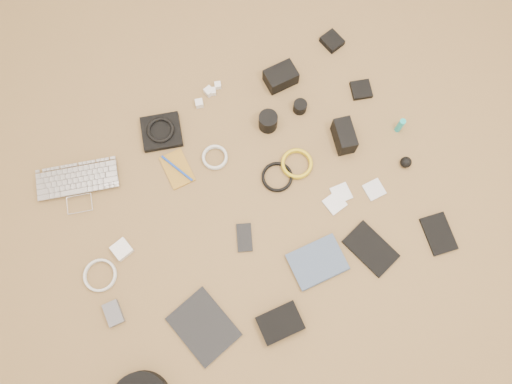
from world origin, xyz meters
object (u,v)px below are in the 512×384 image
tablet (204,327)px  dslr_camera (281,77)px  paperback (326,280)px  laptop (79,190)px  phone (244,238)px

tablet → dslr_camera: bearing=32.4°
paperback → dslr_camera: bearing=-13.7°
laptop → dslr_camera: 0.92m
laptop → phone: (0.48, -0.47, -0.01)m
laptop → dslr_camera: size_ratio=2.53×
tablet → phone: bearing=24.8°
dslr_camera → phone: dslr_camera is taller
dslr_camera → paperback: size_ratio=0.63×
tablet → paperback: (0.47, -0.07, 0.00)m
tablet → laptop: bearing=93.1°
phone → dslr_camera: bearing=73.2°
laptop → tablet: laptop is taller
dslr_camera → paperback: 0.83m
phone → paperback: paperback is taller
dslr_camera → paperback: dslr_camera is taller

